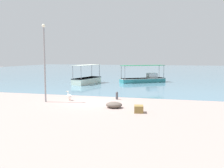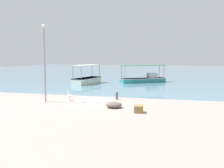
{
  "view_description": "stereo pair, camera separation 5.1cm",
  "coord_description": "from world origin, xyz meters",
  "px_view_note": "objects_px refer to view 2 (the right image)",
  "views": [
    {
      "loc": [
        6.87,
        -19.11,
        3.71
      ],
      "look_at": [
        0.99,
        3.53,
        1.15
      ],
      "focal_mm": 40.0,
      "sensor_mm": 36.0,
      "label": 1
    },
    {
      "loc": [
        6.92,
        -19.1,
        3.71
      ],
      "look_at": [
        0.99,
        3.53,
        1.15
      ],
      "focal_mm": 40.0,
      "sensor_mm": 36.0,
      "label": 2
    }
  ],
  "objects_px": {
    "pelican": "(69,96)",
    "net_pile": "(114,105)",
    "fishing_boat_far_right": "(87,80)",
    "cargo_crate": "(139,109)",
    "fishing_boat_near_left": "(144,79)",
    "mooring_bollard": "(117,95)",
    "lamp_post": "(44,59)"
  },
  "relations": [
    {
      "from": "pelican",
      "to": "net_pile",
      "type": "bearing_deg",
      "value": -25.17
    },
    {
      "from": "fishing_boat_near_left",
      "to": "net_pile",
      "type": "relative_size",
      "value": 5.4
    },
    {
      "from": "pelican",
      "to": "lamp_post",
      "type": "bearing_deg",
      "value": -143.74
    },
    {
      "from": "pelican",
      "to": "mooring_bollard",
      "type": "distance_m",
      "value": 4.1
    },
    {
      "from": "mooring_bollard",
      "to": "cargo_crate",
      "type": "xyz_separation_m",
      "value": [
        2.61,
        -4.63,
        -0.13
      ]
    },
    {
      "from": "fishing_boat_near_left",
      "to": "pelican",
      "type": "distance_m",
      "value": 17.24
    },
    {
      "from": "fishing_boat_near_left",
      "to": "fishing_boat_far_right",
      "type": "distance_m",
      "value": 8.33
    },
    {
      "from": "mooring_bollard",
      "to": "fishing_boat_far_right",
      "type": "bearing_deg",
      "value": 121.5
    },
    {
      "from": "fishing_boat_far_right",
      "to": "pelican",
      "type": "relative_size",
      "value": 6.94
    },
    {
      "from": "fishing_boat_far_right",
      "to": "net_pile",
      "type": "xyz_separation_m",
      "value": [
        7.63,
        -14.96,
        -0.36
      ]
    },
    {
      "from": "fishing_boat_far_right",
      "to": "mooring_bollard",
      "type": "xyz_separation_m",
      "value": [
        7.0,
        -11.42,
        -0.21
      ]
    },
    {
      "from": "cargo_crate",
      "to": "mooring_bollard",
      "type": "bearing_deg",
      "value": 119.41
    },
    {
      "from": "fishing_boat_near_left",
      "to": "cargo_crate",
      "type": "distance_m",
      "value": 20.03
    },
    {
      "from": "mooring_bollard",
      "to": "lamp_post",
      "type": "bearing_deg",
      "value": -154.42
    },
    {
      "from": "fishing_boat_near_left",
      "to": "pelican",
      "type": "bearing_deg",
      "value": -104.22
    },
    {
      "from": "net_pile",
      "to": "cargo_crate",
      "type": "height_order",
      "value": "cargo_crate"
    },
    {
      "from": "fishing_boat_far_right",
      "to": "lamp_post",
      "type": "distance_m",
      "value": 14.42
    },
    {
      "from": "fishing_boat_far_right",
      "to": "lamp_post",
      "type": "relative_size",
      "value": 0.88
    },
    {
      "from": "pelican",
      "to": "cargo_crate",
      "type": "bearing_deg",
      "value": -26.34
    },
    {
      "from": "mooring_bollard",
      "to": "cargo_crate",
      "type": "distance_m",
      "value": 5.32
    },
    {
      "from": "fishing_boat_far_right",
      "to": "lamp_post",
      "type": "height_order",
      "value": "lamp_post"
    },
    {
      "from": "fishing_boat_far_right",
      "to": "lamp_post",
      "type": "xyz_separation_m",
      "value": [
        1.56,
        -14.03,
        2.95
      ]
    },
    {
      "from": "mooring_bollard",
      "to": "pelican",
      "type": "bearing_deg",
      "value": -159.53
    },
    {
      "from": "lamp_post",
      "to": "pelican",
      "type": "bearing_deg",
      "value": 36.26
    },
    {
      "from": "fishing_boat_near_left",
      "to": "lamp_post",
      "type": "bearing_deg",
      "value": -108.05
    },
    {
      "from": "fishing_boat_near_left",
      "to": "mooring_bollard",
      "type": "height_order",
      "value": "fishing_boat_near_left"
    },
    {
      "from": "net_pile",
      "to": "fishing_boat_near_left",
      "type": "bearing_deg",
      "value": 90.74
    },
    {
      "from": "fishing_boat_far_right",
      "to": "cargo_crate",
      "type": "height_order",
      "value": "fishing_boat_far_right"
    },
    {
      "from": "fishing_boat_near_left",
      "to": "lamp_post",
      "type": "distance_m",
      "value": 19.03
    },
    {
      "from": "mooring_bollard",
      "to": "net_pile",
      "type": "xyz_separation_m",
      "value": [
        0.63,
        -3.54,
        -0.15
      ]
    },
    {
      "from": "net_pile",
      "to": "pelican",
      "type": "bearing_deg",
      "value": 154.83
    },
    {
      "from": "mooring_bollard",
      "to": "fishing_boat_near_left",
      "type": "bearing_deg",
      "value": 88.55
    }
  ]
}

